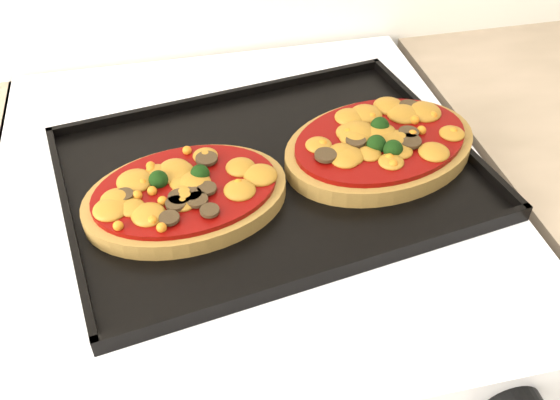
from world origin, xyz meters
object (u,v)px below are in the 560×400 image
object	(u,v)px
pizza_left	(186,193)
pizza_right	(380,144)
baking_tray	(271,171)
stove	(254,381)

from	to	relation	value
pizza_left	pizza_right	size ratio (longest dim) A/B	0.93
pizza_left	pizza_right	distance (m)	0.24
baking_tray	pizza_left	bearing A→B (deg)	-170.45
stove	baking_tray	xyz separation A→B (m)	(0.03, -0.02, 0.47)
stove	pizza_right	size ratio (longest dim) A/B	3.75
pizza_right	pizza_left	bearing A→B (deg)	-171.13
stove	baking_tray	size ratio (longest dim) A/B	1.93
pizza_left	pizza_right	world-z (taller)	pizza_right
stove	pizza_left	distance (m)	0.49
stove	pizza_right	world-z (taller)	pizza_right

